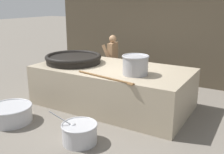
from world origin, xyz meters
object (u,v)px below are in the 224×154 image
Objects in this scene: giant_wok_near at (73,58)px; prep_bowl_meat at (11,113)px; prep_bowl_vegetables at (79,132)px; stock_pot at (135,65)px; cook at (112,59)px.

giant_wok_near is 2.04m from prep_bowl_meat.
prep_bowl_meat is (-0.29, -1.82, -0.88)m from giant_wok_near.
giant_wok_near is at bearing 130.32° from prep_bowl_vegetables.
prep_bowl_vegetables is at bearing -102.33° from stock_pot.
cook is at bearing 79.30° from prep_bowl_meat.
stock_pot is (1.84, -0.20, 0.10)m from giant_wok_near.
prep_bowl_meat is at bearing 72.52° from cook.
stock_pot reaches higher than giant_wok_near.
giant_wok_near reaches higher than prep_bowl_vegetables.
cook reaches higher than prep_bowl_meat.
giant_wok_near is 1.55× the size of prep_bowl_meat.
prep_bowl_vegetables is (1.50, -1.76, -0.87)m from giant_wok_near.
stock_pot reaches higher than prep_bowl_vegetables.
prep_bowl_vegetables is (1.17, -3.19, -0.63)m from cook.
cook reaches higher than prep_bowl_vegetables.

